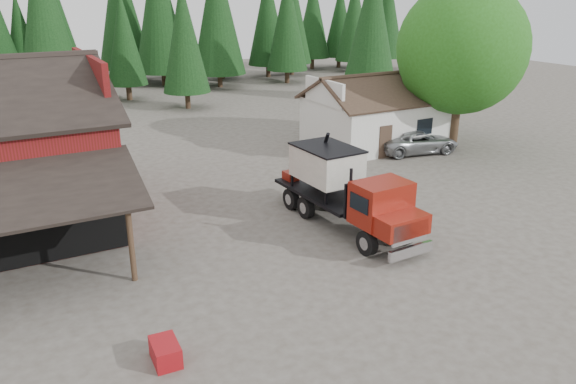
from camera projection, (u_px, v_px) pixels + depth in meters
name	position (u px, v px, depth m)	size (l,w,h in m)	color
ground	(302.00, 269.00, 20.58)	(120.00, 120.00, 0.00)	#4E483D
farmhouse	(376.00, 119.00, 36.57)	(8.60, 6.42, 4.65)	silver
deciduous_tree	(462.00, 53.00, 34.42)	(8.00, 8.00, 10.20)	#382619
conifer_backdrop	(90.00, 92.00, 55.24)	(76.00, 16.00, 16.00)	black
near_pine_b	(184.00, 37.00, 46.01)	(3.96, 3.96, 10.40)	#382619
near_pine_c	(372.00, 22.00, 49.55)	(4.84, 4.84, 12.40)	#382619
near_pine_d	(45.00, 19.00, 44.31)	(5.28, 5.28, 13.40)	#382619
feed_truck	(346.00, 188.00, 23.73)	(2.72, 8.32, 3.72)	black
silver_car	(417.00, 141.00, 34.87)	(2.38, 5.16, 1.44)	#9A9EA2
equip_box	(165.00, 352.00, 15.38)	(0.70, 1.10, 0.60)	maroon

